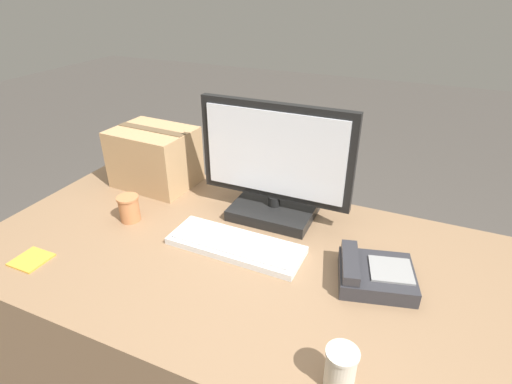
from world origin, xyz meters
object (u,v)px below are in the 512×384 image
Objects in this scene: paper_cup_right at (340,368)px; paper_cup_left at (129,208)px; desk_phone at (374,274)px; sticky_note_pad at (31,260)px; monitor at (275,171)px; cardboard_box at (155,157)px; keyboard at (236,245)px.

paper_cup_left is at bearing 157.42° from paper_cup_right.
paper_cup_right is (-0.01, -0.36, 0.02)m from desk_phone.
paper_cup_left is at bearing 67.46° from sticky_note_pad.
monitor is at bearing 27.74° from paper_cup_left.
cardboard_box is at bearing 85.90° from sticky_note_pad.
desk_phone is 0.98m from cardboard_box.
paper_cup_right is (0.42, -0.35, 0.04)m from keyboard.
cardboard_box reaches higher than paper_cup_right.
keyboard is at bearing -98.70° from monitor.
keyboard is (-0.04, -0.24, -0.16)m from monitor.
paper_cup_left is (-0.46, -0.24, -0.13)m from monitor.
paper_cup_right reaches higher than sticky_note_pad.
desk_phone is at bearing 18.37° from sticky_note_pad.
cardboard_box is at bearing 107.14° from paper_cup_left.
sticky_note_pad is (-0.59, -0.55, -0.17)m from monitor.
keyboard is 4.45× the size of paper_cup_right.
desk_phone is 2.47× the size of sticky_note_pad.
desk_phone is 0.36m from paper_cup_right.
monitor is 0.29m from keyboard.
desk_phone is 0.75× the size of cardboard_box.
paper_cup_left is (-0.42, 0.00, 0.03)m from keyboard.
paper_cup_left is (-0.85, -0.01, 0.02)m from desk_phone.
paper_cup_right is 1.12m from cardboard_box.
sticky_note_pad is (-0.55, -0.31, -0.01)m from keyboard.
keyboard is at bearing 29.50° from sticky_note_pad.
keyboard is at bearing -29.11° from cardboard_box.
paper_cup_left reaches higher than sticky_note_pad.
paper_cup_left is 0.29× the size of cardboard_box.
desk_phone is (0.39, -0.23, -0.15)m from monitor.
desk_phone is at bearing -15.93° from cardboard_box.
desk_phone is at bearing 0.93° from paper_cup_left.
desk_phone is 2.61× the size of paper_cup_left.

